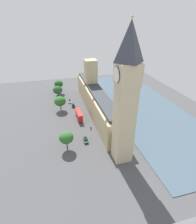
{
  "coord_description": "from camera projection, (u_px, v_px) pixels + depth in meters",
  "views": [
    {
      "loc": [
        23.23,
        97.05,
        53.87
      ],
      "look_at": [
        1.0,
        15.03,
        7.96
      ],
      "focal_mm": 29.0,
      "sensor_mm": 36.0,
      "label": 1
    }
  ],
  "objects": [
    {
      "name": "plane_tree_far_end",
      "position": [
        60.0,
        101.0,
        112.7
      ],
      "size": [
        7.13,
        7.13,
        9.25
      ],
      "color": "brown",
      "rests_on": "ground"
    },
    {
      "name": "ground_plane",
      "position": [
        93.0,
        112.0,
        113.36
      ],
      "size": [
        145.84,
        145.84,
        0.0
      ],
      "primitive_type": "plane",
      "color": "#4C4C4F"
    },
    {
      "name": "double_decker_bus_midblock",
      "position": [
        79.0,
        115.0,
        104.58
      ],
      "size": [
        2.73,
        10.52,
        4.75
      ],
      "rotation": [
        0.0,
        0.0,
        3.15
      ],
      "color": "red",
      "rests_on": "ground"
    },
    {
      "name": "pedestrian_corner",
      "position": [
        91.0,
        128.0,
        95.95
      ],
      "size": [
        0.71,
        0.66,
        1.71
      ],
      "rotation": [
        0.0,
        0.0,
        4.16
      ],
      "color": "black",
      "rests_on": "ground"
    },
    {
      "name": "plane_tree_near_tower",
      "position": [
        59.0,
        84.0,
        137.72
      ],
      "size": [
        6.47,
        6.47,
        10.03
      ],
      "color": "brown",
      "rests_on": "ground"
    },
    {
      "name": "plane_tree_kerbside",
      "position": [
        58.0,
        90.0,
        129.33
      ],
      "size": [
        6.7,
        6.7,
        9.15
      ],
      "color": "brown",
      "rests_on": "ground"
    },
    {
      "name": "parliament_building",
      "position": [
        96.0,
        99.0,
        111.39
      ],
      "size": [
        10.22,
        75.84,
        29.3
      ],
      "color": "tan",
      "rests_on": "ground"
    },
    {
      "name": "car_black_by_river_gate",
      "position": [
        73.0,
        106.0,
        119.36
      ],
      "size": [
        1.87,
        4.12,
        1.74
      ],
      "rotation": [
        0.0,
        0.0,
        -0.02
      ],
      "color": "black",
      "rests_on": "ground"
    },
    {
      "name": "car_dark_green_opposite_hall",
      "position": [
        86.0,
        140.0,
        86.73
      ],
      "size": [
        2.01,
        4.66,
        1.74
      ],
      "rotation": [
        0.0,
        0.0,
        -0.01
      ],
      "color": "#19472D",
      "rests_on": "ground"
    },
    {
      "name": "clock_tower",
      "position": [
        126.0,
        98.0,
        64.07
      ],
      "size": [
        7.84,
        7.84,
        53.79
      ],
      "color": "#CCBA8E",
      "rests_on": "ground"
    },
    {
      "name": "plane_tree_trailing",
      "position": [
        66.0,
        138.0,
        79.33
      ],
      "size": [
        6.31,
        6.31,
        8.94
      ],
      "color": "brown",
      "rests_on": "ground"
    },
    {
      "name": "street_lamp_under_trees",
      "position": [
        60.0,
        94.0,
        126.96
      ],
      "size": [
        0.56,
        0.56,
        6.89
      ],
      "color": "black",
      "rests_on": "ground"
    },
    {
      "name": "car_white_leading",
      "position": [
        70.0,
        101.0,
        125.45
      ],
      "size": [
        1.96,
        4.57,
        1.74
      ],
      "rotation": [
        0.0,
        0.0,
        -0.03
      ],
      "color": "silver",
      "rests_on": "ground"
    },
    {
      "name": "river_thames",
      "position": [
        142.0,
        106.0,
        121.02
      ],
      "size": [
        44.71,
        131.26,
        0.25
      ],
      "primitive_type": "cube",
      "color": "#475B6B",
      "rests_on": "ground"
    }
  ]
}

